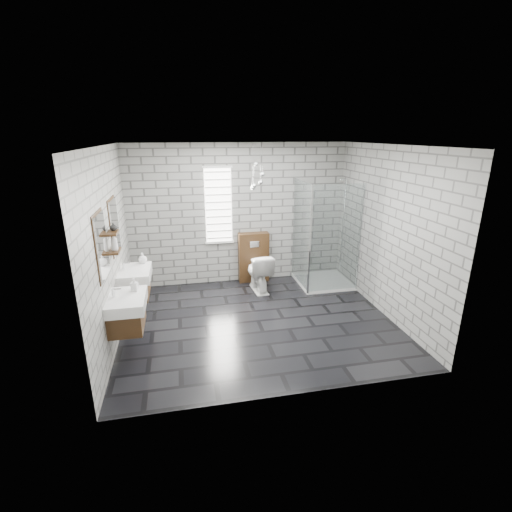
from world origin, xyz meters
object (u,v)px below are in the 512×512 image
object	(u,v)px
shower_enclosure	(321,261)
toilet	(259,272)
vanity_left	(124,303)
cistern_panel	(254,257)
vanity_right	(132,275)

from	to	relation	value
shower_enclosure	toilet	world-z (taller)	shower_enclosure
vanity_left	cistern_panel	distance (m)	3.14
cistern_panel	toilet	world-z (taller)	cistern_panel
vanity_right	shower_enclosure	distance (m)	3.49
cistern_panel	shower_enclosure	xyz separation A→B (m)	(1.24, -0.52, 0.00)
vanity_left	cistern_panel	world-z (taller)	vanity_left
vanity_right	cistern_panel	xyz separation A→B (m)	(2.17, 1.23, -0.26)
vanity_left	cistern_panel	xyz separation A→B (m)	(2.17, 2.25, -0.26)
cistern_panel	toilet	xyz separation A→B (m)	(0.00, -0.49, -0.13)
vanity_right	toilet	distance (m)	2.33
cistern_panel	toilet	bearing A→B (deg)	-90.00
vanity_right	shower_enclosure	size ratio (longest dim) A/B	0.77
vanity_right	cistern_panel	world-z (taller)	vanity_right
vanity_right	cistern_panel	bearing A→B (deg)	29.54
cistern_panel	shower_enclosure	distance (m)	1.34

